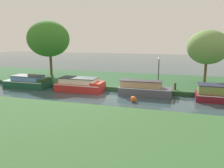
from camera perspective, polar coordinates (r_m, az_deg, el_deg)
ground_plane at (r=20.12m, az=-1.43°, el=-3.14°), size 120.00×120.00×0.00m
riverbank_far at (r=26.65m, az=3.29°, el=0.91°), size 72.00×10.00×0.40m
riverbank_near at (r=12.29m, az=-15.03°, el=-12.27°), size 72.00×10.00×0.40m
slate_barge at (r=20.39m, az=8.15°, el=-1.26°), size 4.74×1.52×1.39m
forest_narrowboat at (r=25.31m, az=-20.60°, el=0.47°), size 4.80×2.12×1.28m
red_cruiser at (r=22.19m, az=-8.11°, el=-0.25°), size 4.71×2.13×1.35m
maroon_dinghy at (r=20.47m, az=26.07°, el=-2.37°), size 4.20×2.07×1.37m
willow_tree_left at (r=30.10m, az=-16.02°, el=11.03°), size 5.59×4.60×6.95m
willow_tree_centre at (r=24.59m, az=23.30°, el=8.64°), size 4.04×4.02×5.59m
lamp_post at (r=22.78m, az=11.86°, el=3.95°), size 0.24×0.24×2.83m
mooring_post_near at (r=22.26m, az=2.48°, el=0.31°), size 0.17×0.17×0.74m
mooring_post_far at (r=21.60m, az=15.85°, el=-0.60°), size 0.19×0.19×0.63m
channel_buoy at (r=18.31m, az=5.52°, el=-3.86°), size 0.49×0.49×0.49m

